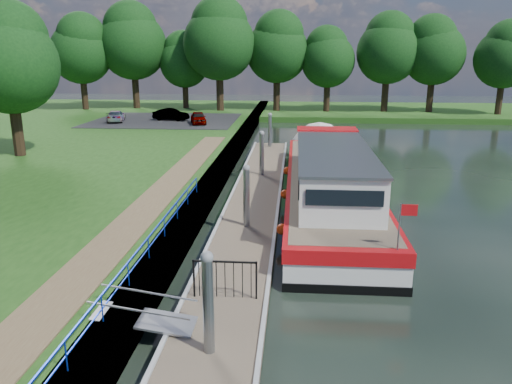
# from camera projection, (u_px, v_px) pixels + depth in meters

# --- Properties ---
(ground) EXTENTS (160.00, 160.00, 0.00)m
(ground) POSITION_uv_depth(u_px,v_px,m) (213.00, 354.00, 12.40)
(ground) COLOR black
(ground) RESTS_ON ground
(bank_edge) EXTENTS (1.10, 90.00, 0.78)m
(bank_edge) POSITION_uv_depth(u_px,v_px,m) (211.00, 184.00, 26.89)
(bank_edge) COLOR #473D2D
(bank_edge) RESTS_ON ground
(far_bank) EXTENTS (60.00, 18.00, 0.60)m
(far_bank) POSITION_uv_depth(u_px,v_px,m) (378.00, 112.00, 61.33)
(far_bank) COLOR #1C4413
(far_bank) RESTS_ON ground
(footpath) EXTENTS (1.60, 40.00, 0.05)m
(footpath) POSITION_uv_depth(u_px,v_px,m) (137.00, 217.00, 20.20)
(footpath) COLOR brown
(footpath) RESTS_ON riverbank
(carpark) EXTENTS (14.00, 12.00, 0.06)m
(carpark) POSITION_uv_depth(u_px,v_px,m) (165.00, 120.00, 49.51)
(carpark) COLOR black
(carpark) RESTS_ON riverbank
(blue_fence) EXTENTS (0.04, 18.04, 0.72)m
(blue_fence) POSITION_uv_depth(u_px,v_px,m) (139.00, 255.00, 15.14)
(blue_fence) COLOR #0C2DBF
(blue_fence) RESTS_ON riverbank
(pontoon) EXTENTS (2.50, 30.00, 0.56)m
(pontoon) POSITION_uv_depth(u_px,v_px,m) (255.00, 199.00, 24.83)
(pontoon) COLOR brown
(pontoon) RESTS_ON ground
(mooring_piles) EXTENTS (0.30, 27.30, 3.55)m
(mooring_piles) POSITION_uv_depth(u_px,v_px,m) (255.00, 178.00, 24.54)
(mooring_piles) COLOR gray
(mooring_piles) RESTS_ON ground
(gangway) EXTENTS (2.58, 1.00, 0.92)m
(gangway) POSITION_uv_depth(u_px,v_px,m) (145.00, 318.00, 12.85)
(gangway) COLOR #A5A8AD
(gangway) RESTS_ON ground
(gate_panel) EXTENTS (1.85, 0.05, 1.15)m
(gate_panel) POSITION_uv_depth(u_px,v_px,m) (225.00, 274.00, 14.20)
(gate_panel) COLOR black
(gate_panel) RESTS_ON ground
(barge) EXTENTS (4.36, 21.15, 4.78)m
(barge) POSITION_uv_depth(u_px,v_px,m) (328.00, 179.00, 25.14)
(barge) COLOR black
(barge) RESTS_ON ground
(horizon_trees) EXTENTS (54.38, 10.03, 12.87)m
(horizon_trees) POSITION_uv_depth(u_px,v_px,m) (266.00, 47.00, 57.13)
(horizon_trees) COLOR #332316
(horizon_trees) RESTS_ON ground
(bank_tree_a) EXTENTS (6.12, 6.12, 9.72)m
(bank_tree_a) POSITION_uv_depth(u_px,v_px,m) (9.00, 56.00, 31.02)
(bank_tree_a) COLOR #332316
(bank_tree_a) RESTS_ON riverbank
(car_a) EXTENTS (2.12, 3.51, 1.12)m
(car_a) POSITION_uv_depth(u_px,v_px,m) (198.00, 118.00, 46.63)
(car_a) COLOR #999999
(car_a) RESTS_ON carpark
(car_b) EXTENTS (3.67, 1.91, 1.15)m
(car_b) POSITION_uv_depth(u_px,v_px,m) (171.00, 114.00, 49.00)
(car_b) COLOR #999999
(car_b) RESTS_ON carpark
(car_c) EXTENTS (2.28, 3.93, 1.07)m
(car_c) POSITION_uv_depth(u_px,v_px,m) (116.00, 116.00, 48.07)
(car_c) COLOR #999999
(car_c) RESTS_ON carpark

